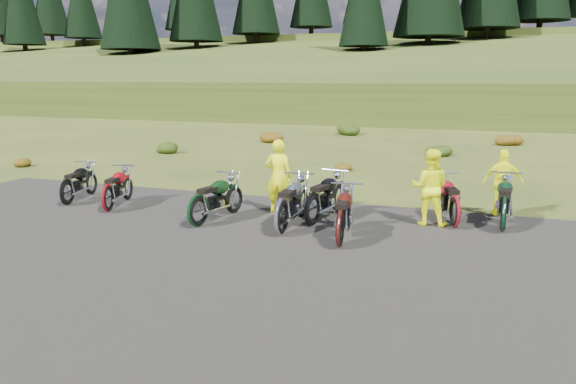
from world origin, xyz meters
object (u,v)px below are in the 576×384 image
at_px(motorcycle_7, 502,233).
at_px(motorcycle_0, 68,206).
at_px(motorcycle_3, 282,236).
at_px(person_middle, 278,177).

bearing_deg(motorcycle_7, motorcycle_0, 96.95).
relative_size(motorcycle_3, person_middle, 1.23).
bearing_deg(person_middle, motorcycle_3, 106.67).
bearing_deg(motorcycle_3, motorcycle_0, 81.61).
xyz_separation_m(motorcycle_3, motorcycle_7, (4.46, 1.93, 0.00)).
distance_m(motorcycle_3, person_middle, 2.26).
bearing_deg(motorcycle_3, person_middle, 21.13).
height_order(motorcycle_7, person_middle, person_middle).
height_order(motorcycle_3, motorcycle_7, motorcycle_3).
relative_size(motorcycle_0, person_middle, 1.07).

